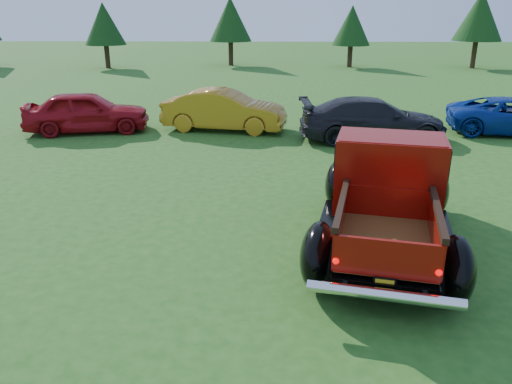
% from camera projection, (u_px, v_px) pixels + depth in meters
% --- Properties ---
extents(ground, '(120.00, 120.00, 0.00)m').
position_uv_depth(ground, '(275.00, 240.00, 9.62)').
color(ground, '#215117').
rests_on(ground, ground).
extents(tree_west, '(2.94, 2.94, 4.60)m').
position_uv_depth(tree_west, '(104.00, 24.00, 35.97)').
color(tree_west, '#332114').
rests_on(tree_west, ground).
extents(tree_mid_left, '(3.20, 3.20, 5.00)m').
position_uv_depth(tree_mid_left, '(230.00, 19.00, 37.56)').
color(tree_mid_left, '#332114').
rests_on(tree_mid_left, ground).
extents(tree_mid_right, '(2.82, 2.82, 4.40)m').
position_uv_depth(tree_mid_right, '(352.00, 26.00, 36.58)').
color(tree_mid_right, '#332114').
rests_on(tree_mid_right, ground).
extents(tree_east, '(3.46, 3.46, 5.40)m').
position_uv_depth(tree_east, '(479.00, 16.00, 35.69)').
color(tree_east, '#332114').
rests_on(tree_east, ground).
extents(pickup_truck, '(3.50, 5.74, 2.02)m').
position_uv_depth(pickup_truck, '(387.00, 190.00, 9.46)').
color(pickup_truck, black).
rests_on(pickup_truck, ground).
extents(show_car_red, '(4.55, 2.55, 1.46)m').
position_uv_depth(show_car_red, '(87.00, 112.00, 17.78)').
color(show_car_red, '#9E0E15').
rests_on(show_car_red, ground).
extents(show_car_yellow, '(4.62, 2.29, 1.46)m').
position_uv_depth(show_car_yellow, '(224.00, 110.00, 18.03)').
color(show_car_yellow, '#B87A18').
rests_on(show_car_yellow, ground).
extents(show_car_grey, '(4.95, 2.19, 1.41)m').
position_uv_depth(show_car_grey, '(373.00, 119.00, 16.65)').
color(show_car_grey, black).
rests_on(show_car_grey, ground).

